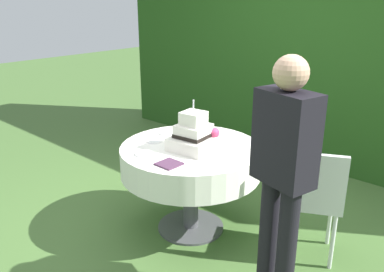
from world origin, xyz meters
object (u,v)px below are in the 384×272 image
at_px(cake_table, 191,161).
at_px(napkin_stack, 169,164).
at_px(serving_plate_near, 144,154).
at_px(serving_plate_right, 167,133).
at_px(serving_plate_left, 154,141).
at_px(wedding_cake, 194,136).
at_px(garden_chair, 314,195).
at_px(serving_plate_far, 237,149).
at_px(standing_person, 283,170).

relative_size(cake_table, napkin_stack, 7.23).
distance_m(cake_table, serving_plate_near, 0.41).
distance_m(serving_plate_near, serving_plate_right, 0.52).
xyz_separation_m(serving_plate_left, serving_plate_right, (-0.08, 0.22, 0.00)).
height_order(wedding_cake, napkin_stack, wedding_cake).
xyz_separation_m(cake_table, serving_plate_right, (-0.38, 0.10, 0.13)).
bearing_deg(garden_chair, wedding_cake, -161.35).
xyz_separation_m(wedding_cake, serving_plate_left, (-0.36, -0.09, -0.11)).
relative_size(serving_plate_far, serving_plate_right, 0.78).
bearing_deg(serving_plate_left, serving_plate_right, 108.88).
bearing_deg(serving_plate_near, serving_plate_left, 121.27).
bearing_deg(serving_plate_near, serving_plate_right, 115.75).
bearing_deg(serving_plate_right, wedding_cake, -16.90).
height_order(cake_table, serving_plate_right, serving_plate_right).
xyz_separation_m(serving_plate_left, napkin_stack, (0.43, -0.26, 0.00)).
bearing_deg(wedding_cake, serving_plate_far, 40.70).
relative_size(napkin_stack, garden_chair, 0.18).
xyz_separation_m(serving_plate_near, serving_plate_far, (0.47, 0.56, 0.00)).
height_order(serving_plate_far, standing_person, standing_person).
height_order(wedding_cake, serving_plate_near, wedding_cake).
bearing_deg(serving_plate_near, napkin_stack, -2.76).
relative_size(garden_chair, standing_person, 0.56).
relative_size(wedding_cake, standing_person, 0.25).
xyz_separation_m(serving_plate_far, serving_plate_left, (-0.62, -0.31, 0.00)).
xyz_separation_m(wedding_cake, serving_plate_far, (0.26, 0.22, -0.11)).
distance_m(cake_table, serving_plate_right, 0.41).
height_order(serving_plate_far, napkin_stack, same).
xyz_separation_m(serving_plate_far, napkin_stack, (-0.19, -0.57, 0.00)).
height_order(cake_table, wedding_cake, wedding_cake).
bearing_deg(napkin_stack, serving_plate_far, 71.54).
bearing_deg(standing_person, serving_plate_left, 172.66).
relative_size(serving_plate_near, serving_plate_right, 1.00).
height_order(serving_plate_left, garden_chair, garden_chair).
relative_size(serving_plate_left, serving_plate_right, 0.89).
bearing_deg(serving_plate_left, napkin_stack, -31.20).
bearing_deg(napkin_stack, cake_table, 108.99).
bearing_deg(napkin_stack, garden_chair, 38.37).
relative_size(serving_plate_far, napkin_stack, 0.71).
distance_m(serving_plate_right, garden_chair, 1.35).
xyz_separation_m(wedding_cake, standing_person, (0.92, -0.25, 0.07)).
distance_m(serving_plate_left, napkin_stack, 0.50).
bearing_deg(napkin_stack, serving_plate_right, 136.44).
bearing_deg(standing_person, wedding_cake, 164.66).
bearing_deg(serving_plate_right, standing_person, -15.85).
relative_size(wedding_cake, serving_plate_right, 2.80).
xyz_separation_m(wedding_cake, serving_plate_near, (-0.21, -0.33, -0.11)).
distance_m(serving_plate_far, garden_chair, 0.67).
distance_m(serving_plate_near, garden_chair, 1.28).
xyz_separation_m(serving_plate_far, garden_chair, (0.63, 0.08, -0.21)).
xyz_separation_m(serving_plate_left, garden_chair, (1.25, 0.39, -0.21)).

